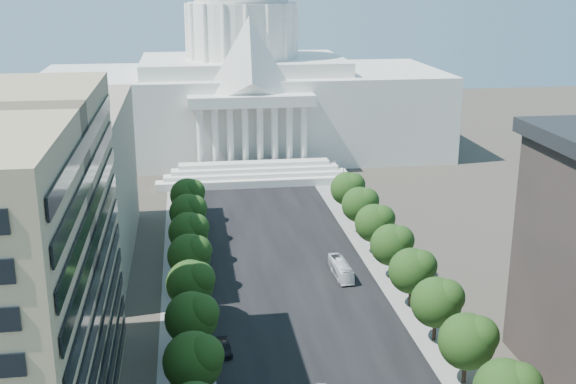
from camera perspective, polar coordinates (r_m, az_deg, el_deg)
name	(u,v)px	position (r m, az deg, el deg)	size (l,w,h in m)	color
road_asphalt	(287,269)	(135.31, -0.06, -6.13)	(30.00, 260.00, 0.01)	black
sidewalk_left	(185,275)	(134.16, -8.17, -6.52)	(8.00, 260.00, 0.02)	gray
sidewalk_right	(386,264)	(139.06, 7.76, -5.65)	(8.00, 260.00, 0.02)	gray
capitol	(243,87)	(221.43, -3.57, 8.24)	(120.00, 56.00, 73.00)	white
office_block_left_far	(23,188)	(141.90, -20.23, 0.32)	(38.00, 52.00, 30.00)	gray
tree_l_d	(195,360)	(93.41, -7.32, -13.01)	(7.79, 7.60, 9.97)	#33261C
tree_l_e	(194,317)	(104.01, -7.46, -9.75)	(7.79, 7.60, 9.97)	#33261C
tree_l_f	(192,282)	(114.89, -7.57, -7.09)	(7.79, 7.60, 9.97)	#33261C
tree_l_g	(191,254)	(125.97, -7.66, -4.90)	(7.79, 7.60, 9.97)	#33261C
tree_l_h	(190,231)	(137.21, -7.73, -3.07)	(7.79, 7.60, 9.97)	#33261C
tree_l_i	(189,211)	(148.57, -7.80, -1.51)	(7.79, 7.60, 9.97)	#33261C
tree_l_j	(189,194)	(160.02, -7.85, -0.18)	(7.79, 7.60, 9.97)	#33261C
tree_r_d	(470,340)	(100.10, 14.17, -11.27)	(7.79, 7.60, 9.97)	#33261C
tree_r_e	(439,301)	(110.06, 11.83, -8.43)	(7.79, 7.60, 9.97)	#33261C
tree_r_f	(414,270)	(120.39, 9.92, -6.06)	(7.79, 7.60, 9.97)	#33261C
tree_r_g	(393,244)	(131.01, 8.32, -4.07)	(7.79, 7.60, 9.97)	#33261C
tree_r_h	(376,222)	(141.85, 6.97, -2.37)	(7.79, 7.60, 9.97)	#33261C
tree_r_i	(361,204)	(152.86, 5.82, -0.92)	(7.79, 7.60, 9.97)	#33261C
tree_r_j	(349,188)	(164.01, 4.82, 0.34)	(7.79, 7.60, 9.97)	#33261C
streetlight_c	(448,304)	(111.01, 12.55, -8.61)	(2.61, 0.44, 9.00)	gray
streetlight_d	(400,244)	(132.73, 8.81, -4.10)	(2.61, 0.44, 9.00)	gray
streetlight_e	(366,203)	(155.45, 6.18, -0.87)	(2.61, 0.44, 9.00)	gray
streetlight_f	(341,173)	(178.77, 4.22, 1.53)	(2.61, 0.44, 9.00)	gray
car_dark_b	(224,349)	(107.35, -5.08, -12.22)	(2.04, 5.01, 1.45)	black
city_bus	(341,269)	(132.21, 4.20, -6.07)	(2.42, 10.33, 2.88)	white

